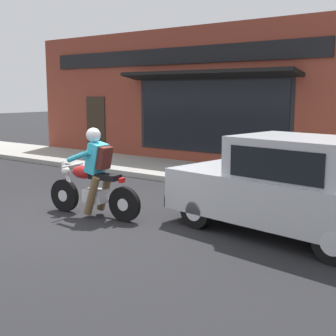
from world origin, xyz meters
name	(u,v)px	position (x,y,z in m)	size (l,w,h in m)	color
ground_plane	(75,221)	(0.00, 0.00, 0.00)	(80.00, 80.00, 0.00)	black
sidewalk_curb	(137,165)	(5.12, 3.00, 0.07)	(2.60, 22.00, 0.14)	#9E9B93
storefront_building	(175,97)	(6.65, 2.72, 2.11)	(1.25, 11.92, 4.20)	brown
motorcycle_with_rider	(94,180)	(0.41, -0.06, 0.68)	(0.62, 2.02, 1.62)	black
car_hatchback	(288,187)	(1.48, -3.30, 0.77)	(2.11, 3.96, 1.57)	black
traffic_cone	(331,169)	(5.74, -2.59, 0.43)	(0.36, 0.36, 0.60)	black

